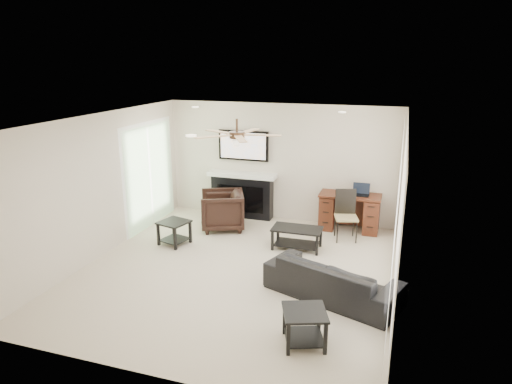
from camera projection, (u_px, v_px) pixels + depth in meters
room_shell at (248, 172)px, 7.11m from camera, size 5.50×5.54×2.52m
sofa at (332, 279)px, 6.65m from camera, size 2.12×1.40×0.58m
armchair at (222, 210)px, 9.35m from camera, size 1.12×1.11×0.79m
coffee_table at (297, 238)px, 8.40m from camera, size 0.91×0.52×0.40m
end_table_near at (304, 327)px, 5.57m from camera, size 0.67×0.67×0.45m
end_table_left at (174, 233)px, 8.60m from camera, size 0.61×0.61×0.45m
fireplace_unit at (242, 175)px, 9.90m from camera, size 1.52×0.34×1.91m
desk at (349, 212)px, 9.26m from camera, size 1.22×0.56×0.76m
desk_chair at (346, 216)px, 8.73m from camera, size 0.52×0.54×0.97m
laptop at (361, 190)px, 9.05m from camera, size 0.33×0.24×0.23m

